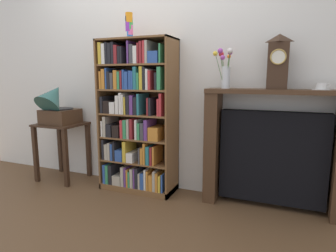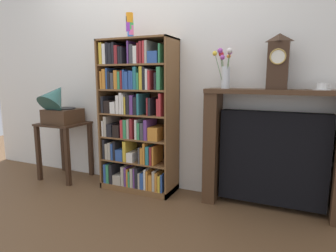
{
  "view_description": "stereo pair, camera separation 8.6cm",
  "coord_description": "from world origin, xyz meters",
  "px_view_note": "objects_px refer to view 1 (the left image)",
  "views": [
    {
      "loc": [
        1.41,
        -2.52,
        1.18
      ],
      "look_at": [
        0.34,
        0.08,
        0.71
      ],
      "focal_mm": 30.75,
      "sensor_mm": 36.0,
      "label": 1
    },
    {
      "loc": [
        1.49,
        -2.48,
        1.18
      ],
      "look_at": [
        0.34,
        0.08,
        0.71
      ],
      "focal_mm": 30.75,
      "sensor_mm": 36.0,
      "label": 2
    }
  ],
  "objects_px": {
    "mantel_clock": "(278,62)",
    "side_table_left": "(62,138)",
    "gramophone": "(57,106)",
    "flower_vase": "(225,69)",
    "cup_stack": "(129,26)",
    "bookshelf": "(136,120)",
    "fireplace_mantel": "(272,151)",
    "teacup_with_saucer": "(321,87)"
  },
  "relations": [
    {
      "from": "cup_stack",
      "to": "side_table_left",
      "type": "relative_size",
      "value": 0.37
    },
    {
      "from": "side_table_left",
      "to": "teacup_with_saucer",
      "type": "relative_size",
      "value": 4.9
    },
    {
      "from": "cup_stack",
      "to": "fireplace_mantel",
      "type": "height_order",
      "value": "cup_stack"
    },
    {
      "from": "mantel_clock",
      "to": "teacup_with_saucer",
      "type": "xyz_separation_m",
      "value": [
        0.34,
        0.0,
        -0.2
      ]
    },
    {
      "from": "flower_vase",
      "to": "fireplace_mantel",
      "type": "bearing_deg",
      "value": 3.25
    },
    {
      "from": "gramophone",
      "to": "mantel_clock",
      "type": "relative_size",
      "value": 1.13
    },
    {
      "from": "gramophone",
      "to": "flower_vase",
      "type": "bearing_deg",
      "value": 4.35
    },
    {
      "from": "gramophone",
      "to": "mantel_clock",
      "type": "distance_m",
      "value": 2.34
    },
    {
      "from": "mantel_clock",
      "to": "side_table_left",
      "type": "bearing_deg",
      "value": -177.75
    },
    {
      "from": "cup_stack",
      "to": "fireplace_mantel",
      "type": "distance_m",
      "value": 1.8
    },
    {
      "from": "side_table_left",
      "to": "gramophone",
      "type": "distance_m",
      "value": 0.39
    },
    {
      "from": "fireplace_mantel",
      "to": "teacup_with_saucer",
      "type": "xyz_separation_m",
      "value": [
        0.34,
        -0.02,
        0.58
      ]
    },
    {
      "from": "side_table_left",
      "to": "mantel_clock",
      "type": "relative_size",
      "value": 1.45
    },
    {
      "from": "flower_vase",
      "to": "teacup_with_saucer",
      "type": "distance_m",
      "value": 0.8
    },
    {
      "from": "bookshelf",
      "to": "flower_vase",
      "type": "relative_size",
      "value": 4.3
    },
    {
      "from": "flower_vase",
      "to": "teacup_with_saucer",
      "type": "bearing_deg",
      "value": 0.13
    },
    {
      "from": "gramophone",
      "to": "fireplace_mantel",
      "type": "relative_size",
      "value": 0.43
    },
    {
      "from": "bookshelf",
      "to": "teacup_with_saucer",
      "type": "height_order",
      "value": "bookshelf"
    },
    {
      "from": "bookshelf",
      "to": "side_table_left",
      "type": "relative_size",
      "value": 2.36
    },
    {
      "from": "bookshelf",
      "to": "teacup_with_saucer",
      "type": "distance_m",
      "value": 1.72
    },
    {
      "from": "cup_stack",
      "to": "mantel_clock",
      "type": "distance_m",
      "value": 1.44
    },
    {
      "from": "side_table_left",
      "to": "teacup_with_saucer",
      "type": "height_order",
      "value": "teacup_with_saucer"
    },
    {
      "from": "bookshelf",
      "to": "mantel_clock",
      "type": "height_order",
      "value": "bookshelf"
    },
    {
      "from": "fireplace_mantel",
      "to": "mantel_clock",
      "type": "xyz_separation_m",
      "value": [
        0.0,
        -0.03,
        0.78
      ]
    },
    {
      "from": "cup_stack",
      "to": "fireplace_mantel",
      "type": "bearing_deg",
      "value": 3.69
    },
    {
      "from": "cup_stack",
      "to": "gramophone",
      "type": "relative_size",
      "value": 0.48
    },
    {
      "from": "bookshelf",
      "to": "fireplace_mantel",
      "type": "relative_size",
      "value": 1.3
    },
    {
      "from": "cup_stack",
      "to": "flower_vase",
      "type": "distance_m",
      "value": 1.04
    },
    {
      "from": "fireplace_mantel",
      "to": "flower_vase",
      "type": "relative_size",
      "value": 3.3
    },
    {
      "from": "fireplace_mantel",
      "to": "flower_vase",
      "type": "xyz_separation_m",
      "value": [
        -0.44,
        -0.03,
        0.73
      ]
    },
    {
      "from": "bookshelf",
      "to": "flower_vase",
      "type": "xyz_separation_m",
      "value": [
        0.9,
        0.05,
        0.51
      ]
    },
    {
      "from": "cup_stack",
      "to": "gramophone",
      "type": "bearing_deg",
      "value": -175.19
    },
    {
      "from": "side_table_left",
      "to": "flower_vase",
      "type": "bearing_deg",
      "value": 2.79
    },
    {
      "from": "gramophone",
      "to": "mantel_clock",
      "type": "xyz_separation_m",
      "value": [
        2.3,
        0.14,
        0.44
      ]
    },
    {
      "from": "fireplace_mantel",
      "to": "mantel_clock",
      "type": "distance_m",
      "value": 0.78
    },
    {
      "from": "side_table_left",
      "to": "gramophone",
      "type": "xyz_separation_m",
      "value": [
        0.0,
        -0.05,
        0.38
      ]
    },
    {
      "from": "side_table_left",
      "to": "gramophone",
      "type": "relative_size",
      "value": 1.29
    },
    {
      "from": "bookshelf",
      "to": "gramophone",
      "type": "relative_size",
      "value": 3.03
    },
    {
      "from": "gramophone",
      "to": "side_table_left",
      "type": "bearing_deg",
      "value": 90.0
    },
    {
      "from": "mantel_clock",
      "to": "teacup_with_saucer",
      "type": "relative_size",
      "value": 3.38
    },
    {
      "from": "side_table_left",
      "to": "flower_vase",
      "type": "xyz_separation_m",
      "value": [
        1.85,
        0.09,
        0.77
      ]
    },
    {
      "from": "bookshelf",
      "to": "cup_stack",
      "type": "bearing_deg",
      "value": -157.75
    }
  ]
}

